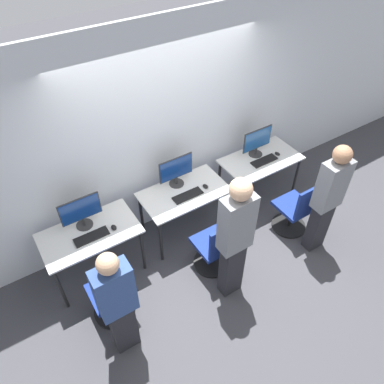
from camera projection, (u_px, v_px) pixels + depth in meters
name	position (u px, v px, depth m)	size (l,w,h in m)	color
ground_plane	(197.00, 245.00, 5.11)	(20.00, 20.00, 0.00)	#3D3D42
wall_back	(164.00, 132.00, 4.63)	(12.00, 0.05, 2.80)	silver
desk_left	(91.00, 238.00, 4.36)	(1.12, 0.64, 0.74)	silver
monitor_left	(81.00, 212.00, 4.23)	(0.48, 0.20, 0.42)	#2D2D2D
keyboard_left	(92.00, 237.00, 4.24)	(0.40, 0.14, 0.02)	black
mouse_left	(114.00, 227.00, 4.34)	(0.06, 0.09, 0.03)	black
office_chair_left	(112.00, 298.00, 4.12)	(0.48, 0.48, 0.88)	black
person_left	(117.00, 302.00, 3.55)	(0.36, 0.20, 1.54)	#232328
desk_center	(184.00, 197.00, 4.86)	(1.12, 0.64, 0.74)	silver
monitor_center	(176.00, 170.00, 4.76)	(0.48, 0.20, 0.42)	#2D2D2D
keyboard_center	(188.00, 195.00, 4.74)	(0.40, 0.14, 0.02)	black
mouse_center	(205.00, 186.00, 4.85)	(0.06, 0.09, 0.03)	black
office_chair_center	(215.00, 249.00, 4.62)	(0.48, 0.48, 0.88)	black
person_center	(235.00, 236.00, 3.95)	(0.36, 0.23, 1.77)	#232328
desk_right	(260.00, 164.00, 5.36)	(1.12, 0.64, 0.74)	silver
monitor_right	(257.00, 141.00, 5.22)	(0.48, 0.20, 0.42)	#2D2D2D
keyboard_right	(264.00, 161.00, 5.25)	(0.40, 0.14, 0.02)	black
mouse_right	(277.00, 154.00, 5.36)	(0.06, 0.09, 0.03)	black
office_chair_right	(295.00, 211.00, 5.09)	(0.48, 0.48, 0.88)	black
person_right	(328.00, 197.00, 4.50)	(0.36, 0.22, 1.65)	#232328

